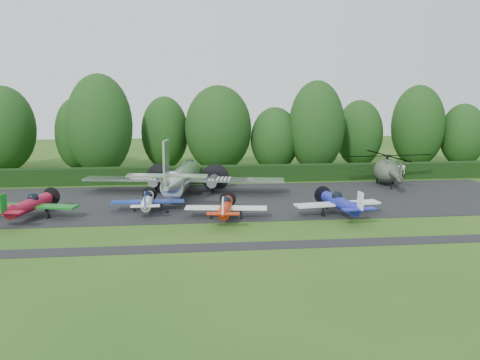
{
  "coord_description": "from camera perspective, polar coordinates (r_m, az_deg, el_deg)",
  "views": [
    {
      "loc": [
        -1.21,
        -43.14,
        11.38
      ],
      "look_at": [
        4.67,
        7.84,
        2.5
      ],
      "focal_mm": 40.0,
      "sensor_mm": 36.0,
      "label": 1
    }
  ],
  "objects": [
    {
      "name": "light_plane_blue",
      "position": [
        48.42,
        10.62,
        -2.41
      ],
      "size": [
        7.89,
        8.29,
        3.03
      ],
      "rotation": [
        0.0,
        0.0,
        -0.13
      ],
      "color": "#19219B",
      "rests_on": "ground"
    },
    {
      "name": "ground",
      "position": [
        44.63,
        -4.83,
        -4.99
      ],
      "size": [
        160.0,
        160.0,
        0.0
      ],
      "primitive_type": "plane",
      "color": "#244F16",
      "rests_on": "ground"
    },
    {
      "name": "tree_2",
      "position": [
        79.54,
        12.6,
        4.85
      ],
      "size": [
        6.79,
        6.79,
        9.66
      ],
      "color": "black",
      "rests_on": "ground"
    },
    {
      "name": "tree_4",
      "position": [
        72.22,
        -14.75,
        5.71
      ],
      "size": [
        8.52,
        8.52,
        13.23
      ],
      "color": "black",
      "rests_on": "ground"
    },
    {
      "name": "light_plane_red",
      "position": [
        50.19,
        -21.54,
        -2.49
      ],
      "size": [
        8.0,
        8.41,
        3.07
      ],
      "rotation": [
        0.0,
        0.0,
        0.25
      ],
      "color": "maroon",
      "rests_on": "ground"
    },
    {
      "name": "tree_10",
      "position": [
        73.71,
        3.73,
        4.35
      ],
      "size": [
        6.64,
        6.64,
        8.79
      ],
      "color": "black",
      "rests_on": "ground"
    },
    {
      "name": "taxiway_verge",
      "position": [
        38.86,
        -4.55,
        -7.24
      ],
      "size": [
        70.0,
        2.0,
        0.0
      ],
      "primitive_type": "cube",
      "color": "black",
      "rests_on": "ground"
    },
    {
      "name": "tree_8",
      "position": [
        79.59,
        -23.95,
        4.99
      ],
      "size": [
        8.61,
        8.61,
        11.7
      ],
      "color": "black",
      "rests_on": "ground"
    },
    {
      "name": "tree_7",
      "position": [
        82.0,
        18.44,
        5.48
      ],
      "size": [
        7.63,
        7.63,
        11.81
      ],
      "color": "black",
      "rests_on": "ground"
    },
    {
      "name": "tree_3",
      "position": [
        78.87,
        -17.1,
        4.74
      ],
      "size": [
        5.76,
        5.76,
        10.01
      ],
      "color": "black",
      "rests_on": "ground"
    },
    {
      "name": "tree_0",
      "position": [
        73.1,
        8.16,
        5.64
      ],
      "size": [
        7.5,
        7.5,
        12.39
      ],
      "color": "black",
      "rests_on": "ground"
    },
    {
      "name": "transport_plane",
      "position": [
        56.87,
        -6.21,
        0.21
      ],
      "size": [
        21.73,
        16.66,
        6.96
      ],
      "rotation": [
        0.0,
        0.0,
        0.18
      ],
      "color": "silver",
      "rests_on": "ground"
    },
    {
      "name": "hedgerow",
      "position": [
        65.15,
        -5.42,
        -0.29
      ],
      "size": [
        90.0,
        1.6,
        2.0
      ],
      "primitive_type": "cube",
      "color": "black",
      "rests_on": "ground"
    },
    {
      "name": "tree_6",
      "position": [
        76.59,
        -8.03,
        5.01
      ],
      "size": [
        6.61,
        6.61,
        10.21
      ],
      "color": "black",
      "rests_on": "ground"
    },
    {
      "name": "helicopter",
      "position": [
        65.32,
        15.41,
        1.15
      ],
      "size": [
        11.17,
        13.08,
        3.6
      ],
      "rotation": [
        0.0,
        0.0,
        0.19
      ],
      "color": "#3A4434",
      "rests_on": "ground"
    },
    {
      "name": "light_plane_white",
      "position": [
        50.1,
        -9.83,
        -2.19
      ],
      "size": [
        6.74,
        7.08,
        2.59
      ],
      "rotation": [
        0.0,
        0.0,
        0.01
      ],
      "color": "white",
      "rests_on": "ground"
    },
    {
      "name": "tree_11",
      "position": [
        73.12,
        -2.32,
        5.49
      ],
      "size": [
        9.08,
        9.08,
        11.75
      ],
      "color": "black",
      "rests_on": "ground"
    },
    {
      "name": "light_plane_orange",
      "position": [
        46.49,
        -1.54,
        -2.91
      ],
      "size": [
        7.15,
        7.52,
        2.75
      ],
      "rotation": [
        0.0,
        0.0,
        0.15
      ],
      "color": "red",
      "rests_on": "ground"
    },
    {
      "name": "sign_board",
      "position": [
        69.06,
        15.76,
        1.04
      ],
      "size": [
        3.39,
        0.13,
        1.91
      ],
      "rotation": [
        0.0,
        0.0,
        0.32
      ],
      "color": "#3F3326",
      "rests_on": "ground"
    },
    {
      "name": "tree_9",
      "position": [
        84.36,
        22.67,
        4.43
      ],
      "size": [
        6.48,
        6.48,
        9.16
      ],
      "color": "black",
      "rests_on": "ground"
    },
    {
      "name": "apron",
      "position": [
        54.35,
        -5.17,
        -2.3
      ],
      "size": [
        70.0,
        18.0,
        0.01
      ],
      "primitive_type": "cube",
      "color": "black",
      "rests_on": "ground"
    }
  ]
}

